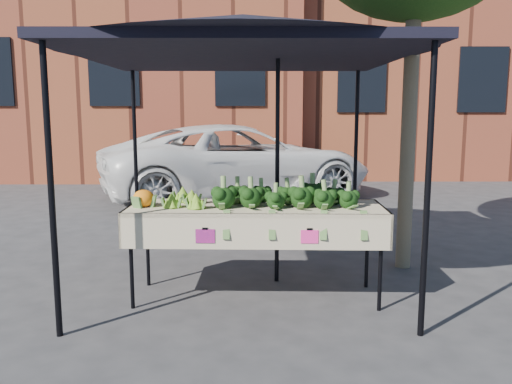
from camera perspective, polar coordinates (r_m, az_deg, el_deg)
name	(u,v)px	position (r m, az deg, el deg)	size (l,w,h in m)	color
ground	(272,301)	(5.09, 1.73, -11.72)	(90.00, 90.00, 0.00)	#2E2E31
table	(256,252)	(5.05, 0.01, -6.52)	(2.42, 0.87, 0.90)	beige
canopy	(243,151)	(5.46, -1.39, 4.43)	(3.16, 3.16, 2.74)	black
broccoli_heap	(285,192)	(4.97, 3.18, -0.01)	(1.36, 0.56, 0.25)	black
romanesco_cluster	(186,195)	(5.01, -7.62, -0.33)	(0.42, 0.56, 0.19)	#81B134
cauliflower_pair	(144,198)	(5.00, -12.12, -0.59)	(0.19, 0.19, 0.17)	orange
vehicle	(237,63)	(10.65, -2.06, 13.88)	(2.52, 1.52, 5.46)	white
street_tree	(412,53)	(6.15, 16.58, 14.29)	(2.45, 2.45, 4.82)	#1E4C14
building_left	(97,22)	(17.66, -16.86, 17.28)	(12.00, 8.00, 9.00)	brown
building_right	(479,33)	(18.86, 23.04, 15.63)	(12.00, 8.00, 8.50)	brown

